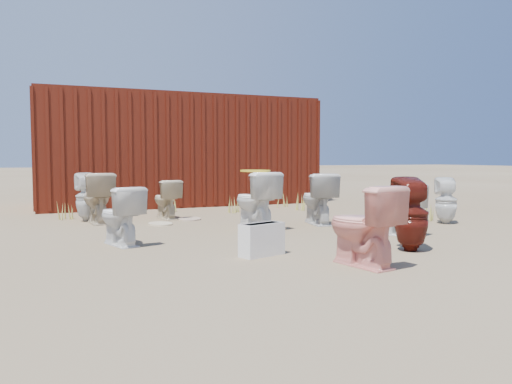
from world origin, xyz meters
name	(u,v)px	position (x,y,z in m)	size (l,w,h in m)	color
ground	(273,236)	(0.00, 0.00, 0.00)	(100.00, 100.00, 0.00)	brown
shipping_container	(178,151)	(0.00, 5.20, 1.20)	(6.00, 2.40, 2.40)	#4E160D
toilet_front_a	(120,216)	(-2.00, 0.05, 0.35)	(0.40, 0.69, 0.71)	white
toilet_front_pink	(362,226)	(0.00, -2.04, 0.39)	(0.44, 0.77, 0.79)	#F89D8F
toilet_front_c	(318,199)	(1.13, 0.78, 0.40)	(0.45, 0.79, 0.80)	silver
toilet_front_maroon	(411,214)	(0.95, -1.61, 0.42)	(0.38, 0.38, 0.83)	#56160E
toilet_front_e	(398,210)	(1.56, -0.64, 0.35)	(0.39, 0.68, 0.70)	white
toilet_back_a	(87,197)	(-2.19, 2.58, 0.40)	(0.36, 0.37, 0.80)	silver
toilet_back_beige_left	(97,198)	(-2.06, 2.25, 0.41)	(0.45, 0.79, 0.81)	#C4B08F
toilet_back_beige_right	(166,199)	(-0.91, 2.41, 0.33)	(0.37, 0.66, 0.67)	beige
toilet_back_yellowlid	(255,200)	(0.02, 0.68, 0.42)	(0.47, 0.83, 0.84)	white
toilet_back_e	(446,201)	(3.04, 0.03, 0.37)	(0.33, 0.34, 0.74)	white
yellow_lid	(255,171)	(0.02, 0.68, 0.86)	(0.43, 0.53, 0.03)	gold
loose_tank	(262,239)	(-0.70, -1.20, 0.17)	(0.50, 0.20, 0.35)	silver
loose_lid_near	(190,219)	(-0.58, 2.10, 0.01)	(0.38, 0.49, 0.02)	#C3A98D
loose_lid_far	(160,224)	(-1.17, 1.69, 0.01)	(0.36, 0.47, 0.02)	beige
weed_clump_a	(68,211)	(-2.46, 2.97, 0.14)	(0.36, 0.36, 0.28)	#A69F42
weed_clump_b	(234,205)	(0.48, 2.79, 0.15)	(0.32, 0.32, 0.31)	#A69F42
weed_clump_c	(301,201)	(1.88, 2.72, 0.17)	(0.36, 0.36, 0.35)	#A69F42
weed_clump_d	(168,205)	(-0.62, 3.50, 0.13)	(0.30, 0.30, 0.26)	#A69F42
weed_clump_e	(280,199)	(1.79, 3.50, 0.17)	(0.34, 0.34, 0.34)	#A69F42
weed_clump_f	(428,213)	(3.09, 0.48, 0.13)	(0.28, 0.28, 0.26)	#A69F42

